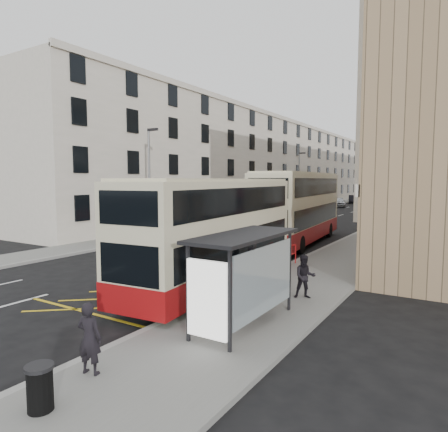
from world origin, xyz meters
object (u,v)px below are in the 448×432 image
Objects in this scene: pedestrian_far at (251,267)px; double_decker_rear at (299,208)px; litter_bin at (40,387)px; car_red at (402,202)px; car_dark at (353,199)px; street_lamp_near at (150,177)px; bus_shelter at (242,261)px; pedestrian_near at (89,338)px; pedestrian_mid at (305,277)px; white_van at (299,208)px; car_silver at (339,202)px; double_decker_front at (217,231)px; street_lamp_far at (299,178)px.

double_decker_rear is at bearing -49.91° from pedestrian_far.
litter_bin is 0.18× the size of car_red.
car_dark is (-12.35, 73.05, 0.17)m from litter_bin.
street_lamp_near is 4.90× the size of pedestrian_far.
pedestrian_far is at bearing 114.65° from bus_shelter.
pedestrian_near reaches higher than pedestrian_mid.
white_van is at bearing -87.92° from pedestrian_near.
car_silver reaches higher than car_dark.
street_lamp_near is at bearing 121.15° from pedestrian_mid.
car_silver is (1.78, 43.30, -3.84)m from street_lamp_near.
pedestrian_mid is 65.22m from car_dark.
pedestrian_near is at bearing -133.73° from pedestrian_mid.
double_decker_front reaches higher than car_silver.
street_lamp_far reaches higher than pedestrian_near.
pedestrian_far is at bearing -6.09° from double_decker_front.
pedestrian_near is at bearing 119.78° from pedestrian_far.
double_decker_front is 7.03× the size of pedestrian_near.
street_lamp_near is 1.70× the size of car_silver.
street_lamp_far reaches higher than car_red.
car_red is at bearing 62.74° from street_lamp_far.
car_red is (9.27, 23.04, -0.07)m from white_van.
street_lamp_far reaches higher than double_decker_rear.
double_decker_front is 36.81m from white_van.
street_lamp_far reaches higher than litter_bin.
litter_bin is at bearing -129.43° from pedestrian_mid.
white_van is (1.15, 27.18, -3.84)m from street_lamp_near.
car_silver is at bearing 87.65° from street_lamp_near.
white_van is 24.83m from car_red.
car_red is (0.42, 46.08, -1.79)m from double_decker_rear.
car_dark is at bearing -93.77° from pedestrian_near.
double_decker_rear reaches higher than car_red.
pedestrian_far is (-1.90, 4.15, -1.17)m from bus_shelter.
double_decker_rear is 20.91m from pedestrian_near.
pedestrian_near is 45.28m from white_van.
street_lamp_far is 4.90m from white_van.
litter_bin is (13.50, -47.93, -4.03)m from street_lamp_far.
car_dark is (-13.54, 67.52, -1.37)m from bus_shelter.
pedestrian_near is at bearing -86.18° from double_decker_rear.
car_silver is at bearing 82.46° from white_van.
double_decker_rear reaches higher than white_van.
bus_shelter is at bearing 87.07° from car_red.
street_lamp_far is 23.08m from car_red.
pedestrian_far reaches higher than car_silver.
pedestrian_far is at bearing -100.84° from pedestrian_near.
pedestrian_mid is 0.34× the size of car_dark.
pedestrian_near is 0.33× the size of car_red.
pedestrian_mid reaches higher than litter_bin.
street_lamp_far is at bearing 90.00° from street_lamp_near.
bus_shelter is 2.62× the size of pedestrian_near.
double_decker_front is at bearing -89.49° from double_decker_rear.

